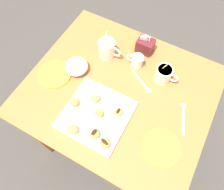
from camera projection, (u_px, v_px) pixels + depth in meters
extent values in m
plane|color=#423D38|center=(116.00, 133.00, 1.73)|extent=(8.00, 8.00, 0.00)
cube|color=#A36633|center=(119.00, 91.00, 1.09)|extent=(0.93, 0.81, 0.04)
cube|color=#A36633|center=(37.00, 133.00, 1.37)|extent=(0.07, 0.07, 0.70)
cube|color=#A36633|center=(92.00, 58.00, 1.65)|extent=(0.07, 0.07, 0.70)
cube|color=#A36633|center=(192.00, 103.00, 1.47)|extent=(0.07, 0.07, 0.70)
cube|color=silver|center=(96.00, 115.00, 1.01)|extent=(0.30, 0.30, 0.02)
cylinder|color=silver|center=(107.00, 49.00, 1.14)|extent=(0.09, 0.09, 0.10)
torus|color=silver|center=(116.00, 52.00, 1.12)|extent=(0.06, 0.01, 0.06)
cylinder|color=black|center=(106.00, 43.00, 1.10)|extent=(0.08, 0.08, 0.01)
cylinder|color=silver|center=(104.00, 43.00, 1.11)|extent=(0.02, 0.06, 0.13)
cylinder|color=silver|center=(163.00, 74.00, 1.07)|extent=(0.08, 0.08, 0.09)
torus|color=silver|center=(173.00, 78.00, 1.05)|extent=(0.06, 0.01, 0.06)
cylinder|color=black|center=(165.00, 70.00, 1.04)|extent=(0.07, 0.07, 0.01)
cylinder|color=silver|center=(162.00, 69.00, 1.04)|extent=(0.05, 0.01, 0.11)
cylinder|color=silver|center=(137.00, 61.00, 1.12)|extent=(0.06, 0.06, 0.07)
cone|color=silver|center=(143.00, 60.00, 1.09)|extent=(0.02, 0.02, 0.02)
torus|color=silver|center=(131.00, 58.00, 1.12)|extent=(0.05, 0.01, 0.05)
cylinder|color=white|center=(138.00, 58.00, 1.09)|extent=(0.05, 0.05, 0.01)
cube|color=#561E23|center=(145.00, 46.00, 1.16)|extent=(0.09, 0.07, 0.08)
cube|color=white|center=(143.00, 38.00, 1.11)|extent=(0.04, 0.02, 0.03)
cube|color=white|center=(145.00, 38.00, 1.12)|extent=(0.04, 0.01, 0.03)
cube|color=white|center=(147.00, 38.00, 1.12)|extent=(0.04, 0.01, 0.03)
cube|color=#EA4C93|center=(146.00, 38.00, 1.12)|extent=(0.04, 0.02, 0.03)
ellipsoid|color=silver|center=(77.00, 66.00, 1.11)|extent=(0.12, 0.12, 0.07)
sphere|color=#F4E5B2|center=(76.00, 63.00, 1.08)|extent=(0.07, 0.07, 0.07)
ellipsoid|color=green|center=(78.00, 62.00, 1.06)|extent=(0.03, 0.03, 0.01)
cylinder|color=#9EC633|center=(161.00, 148.00, 0.94)|extent=(0.18, 0.18, 0.01)
cylinder|color=#9EC633|center=(55.00, 74.00, 1.12)|extent=(0.17, 0.17, 0.01)
cube|color=silver|center=(183.00, 120.00, 1.00)|extent=(0.06, 0.14, 0.00)
ellipsoid|color=silver|center=(183.00, 105.00, 1.03)|extent=(0.03, 0.02, 0.01)
cube|color=silver|center=(140.00, 80.00, 1.10)|extent=(0.13, 0.08, 0.00)
ellipsoid|color=silver|center=(149.00, 91.00, 1.07)|extent=(0.03, 0.02, 0.01)
ellipsoid|color=#D19347|center=(74.00, 102.00, 1.01)|extent=(0.06, 0.06, 0.04)
ellipsoid|color=#D19347|center=(99.00, 113.00, 0.98)|extent=(0.06, 0.06, 0.04)
ellipsoid|color=#D19347|center=(73.00, 129.00, 0.95)|extent=(0.06, 0.06, 0.03)
ellipsoid|color=#D19347|center=(118.00, 112.00, 0.99)|extent=(0.05, 0.05, 0.03)
ellipsoid|color=black|center=(118.00, 111.00, 0.97)|extent=(0.02, 0.03, 0.00)
ellipsoid|color=#D19347|center=(105.00, 143.00, 0.92)|extent=(0.07, 0.07, 0.03)
ellipsoid|color=black|center=(105.00, 142.00, 0.91)|extent=(0.04, 0.03, 0.00)
ellipsoid|color=#D19347|center=(95.00, 99.00, 1.02)|extent=(0.06, 0.06, 0.03)
ellipsoid|color=#D19347|center=(94.00, 134.00, 0.94)|extent=(0.05, 0.05, 0.04)
ellipsoid|color=black|center=(94.00, 132.00, 0.92)|extent=(0.02, 0.03, 0.00)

